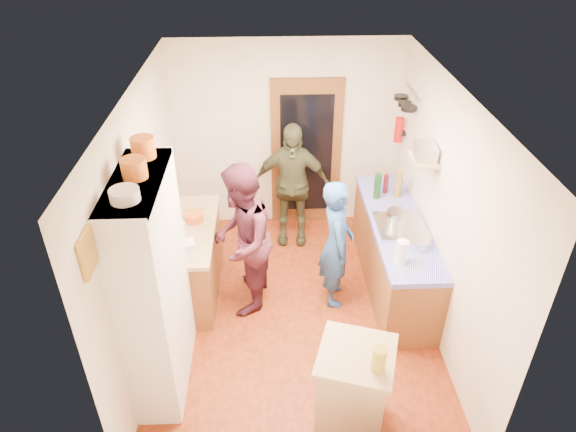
{
  "coord_description": "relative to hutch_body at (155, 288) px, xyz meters",
  "views": [
    {
      "loc": [
        -0.26,
        -4.34,
        4.1
      ],
      "look_at": [
        -0.07,
        0.15,
        1.22
      ],
      "focal_mm": 32.0,
      "sensor_mm": 36.0,
      "label": 1
    }
  ],
  "objects": [
    {
      "name": "door_glass",
      "position": [
        1.55,
        2.74,
        -0.05
      ],
      "size": [
        0.7,
        0.02,
        1.7
      ],
      "primitive_type": "cube",
      "color": "black",
      "rests_on": "door_frame"
    },
    {
      "name": "cutting_board",
      "position": [
        1.69,
        -0.6,
        -0.21
      ],
      "size": [
        0.42,
        0.37,
        0.02
      ],
      "primitive_type": "cube",
      "rotation": [
        0.0,
        0.0,
        -0.3
      ],
      "color": "white",
      "rests_on": "island_top"
    },
    {
      "name": "kettle",
      "position": [
        0.05,
        1.11,
        -0.12
      ],
      "size": [
        0.16,
        0.16,
        0.16
      ],
      "primitive_type": "cylinder",
      "rotation": [
        0.0,
        0.0,
        -0.09
      ],
      "color": "white",
      "rests_on": "left_counter_top"
    },
    {
      "name": "right_counter_top",
      "position": [
        2.5,
        1.3,
        -0.23
      ],
      "size": [
        0.62,
        2.22,
        0.06
      ],
      "primitive_type": "cube",
      "color": "#060DBC",
      "rests_on": "right_counter_base"
    },
    {
      "name": "chopping_board",
      "position": [
        0.12,
        1.73,
        -0.19
      ],
      "size": [
        0.34,
        0.27,
        0.02
      ],
      "primitive_type": "cube",
      "rotation": [
        0.0,
        0.0,
        0.19
      ],
      "color": "tan",
      "rests_on": "left_counter_top"
    },
    {
      "name": "floor",
      "position": [
        1.3,
        0.8,
        -1.11
      ],
      "size": [
        3.0,
        4.0,
        0.02
      ],
      "primitive_type": "cube",
      "color": "maroon",
      "rests_on": "ground"
    },
    {
      "name": "pan_hang_c",
      "position": [
        2.7,
        2.55,
        0.81
      ],
      "size": [
        0.17,
        0.17,
        0.05
      ],
      "primitive_type": "cylinder",
      "color": "black",
      "rests_on": "pan_rail"
    },
    {
      "name": "pan_hang_b",
      "position": [
        2.7,
        2.35,
        0.8
      ],
      "size": [
        0.16,
        0.16,
        0.05
      ],
      "primitive_type": "cylinder",
      "color": "black",
      "rests_on": "pan_rail"
    },
    {
      "name": "door_frame",
      "position": [
        1.55,
        2.77,
        -0.05
      ],
      "size": [
        0.95,
        0.06,
        2.1
      ],
      "primitive_type": "cube",
      "color": "brown",
      "rests_on": "ground"
    },
    {
      "name": "bottle_b",
      "position": [
        2.48,
        1.95,
        -0.08
      ],
      "size": [
        0.07,
        0.07,
        0.25
      ],
      "primitive_type": "cylinder",
      "rotation": [
        0.0,
        0.0,
        -0.25
      ],
      "color": "#591419",
      "rests_on": "right_counter_top"
    },
    {
      "name": "wall_left",
      "position": [
        -0.21,
        0.8,
        0.2
      ],
      "size": [
        0.02,
        4.0,
        2.6
      ],
      "primitive_type": "cube",
      "color": "silver",
      "rests_on": "ground"
    },
    {
      "name": "wall_shelf",
      "position": [
        2.67,
        1.25,
        0.6
      ],
      "size": [
        0.26,
        0.42,
        0.03
      ],
      "primitive_type": "cube",
      "color": "tan",
      "rests_on": "wall_right"
    },
    {
      "name": "bottle_c",
      "position": [
        2.61,
        1.85,
        -0.03
      ],
      "size": [
        0.1,
        0.1,
        0.33
      ],
      "primitive_type": "cylinder",
      "rotation": [
        0.0,
        0.0,
        0.26
      ],
      "color": "olive",
      "rests_on": "right_counter_top"
    },
    {
      "name": "bottle_a",
      "position": [
        2.35,
        1.82,
        -0.04
      ],
      "size": [
        0.1,
        0.1,
        0.33
      ],
      "primitive_type": "cylinder",
      "rotation": [
        0.0,
        0.0,
        -0.17
      ],
      "color": "#143F14",
      "rests_on": "right_counter_top"
    },
    {
      "name": "toaster",
      "position": [
        0.15,
        0.72,
        -0.11
      ],
      "size": [
        0.27,
        0.22,
        0.18
      ],
      "primitive_type": "cube",
      "rotation": [
        0.0,
        0.0,
        0.29
      ],
      "color": "white",
      "rests_on": "left_counter_top"
    },
    {
      "name": "orange_pot_b",
      "position": [
        0.0,
        0.39,
        1.19
      ],
      "size": [
        0.2,
        0.2,
        0.18
      ],
      "primitive_type": "cylinder",
      "color": "orange",
      "rests_on": "hutch_top_shelf"
    },
    {
      "name": "ext_bracket",
      "position": [
        2.77,
        2.5,
        0.35
      ],
      "size": [
        0.06,
        0.1,
        0.04
      ],
      "primitive_type": "cube",
      "color": "black",
      "rests_on": "wall_right"
    },
    {
      "name": "orange_bowl",
      "position": [
        0.18,
        1.4,
        -0.15
      ],
      "size": [
        0.23,
        0.23,
        0.09
      ],
      "primitive_type": "cylinder",
      "rotation": [
        0.0,
        0.0,
        -0.09
      ],
      "color": "orange",
      "rests_on": "left_counter_top"
    },
    {
      "name": "pot_on_hob",
      "position": [
        2.45,
        1.22,
        -0.09
      ],
      "size": [
        0.22,
        0.22,
        0.14
      ],
      "primitive_type": "cylinder",
      "color": "silver",
      "rests_on": "hob"
    },
    {
      "name": "fire_extinguisher",
      "position": [
        2.71,
        2.5,
        0.4
      ],
      "size": [
        0.11,
        0.11,
        0.32
      ],
      "primitive_type": "cylinder",
      "color": "red",
      "rests_on": "wall_right"
    },
    {
      "name": "left_counter_top",
      "position": [
        0.1,
        1.25,
        -0.23
      ],
      "size": [
        0.64,
        1.44,
        0.05
      ],
      "primitive_type": "cube",
      "color": "tan",
      "rests_on": "left_counter_base"
    },
    {
      "name": "oil_jar",
      "position": [
        1.86,
        -0.83,
        -0.08
      ],
      "size": [
        0.14,
        0.14,
        0.22
      ],
      "primitive_type": "cylinder",
      "rotation": [
        0.0,
        0.0,
        -0.3
      ],
      "color": "#AD9E2D",
      "rests_on": "island_top"
    },
    {
      "name": "right_counter_base",
      "position": [
        2.5,
        1.3,
        -0.68
      ],
      "size": [
        0.6,
        2.2,
        0.84
      ],
      "primitive_type": "cube",
      "color": "brown",
      "rests_on": "ground"
    },
    {
      "name": "hutch_body",
      "position": [
        0.0,
        0.0,
        0.0
      ],
      "size": [
        0.4,
        1.2,
        2.2
      ],
      "primitive_type": "cube",
      "color": "white",
      "rests_on": "ground"
    },
    {
      "name": "wall_back",
      "position": [
        1.3,
        2.81,
        0.2
      ],
      "size": [
        3.0,
        0.02,
        2.6
      ],
      "primitive_type": "cube",
      "color": "silver",
      "rests_on": "ground"
    },
    {
      "name": "person_left",
      "position": [
        0.77,
        1.03,
        -0.21
      ],
      "size": [
        0.78,
        0.95,
        1.78
      ],
      "primitive_type": "imported",
      "rotation": [
        0.0,
        0.0,
        -1.71
      ],
      "color": "#441A29",
      "rests_on": "ground"
    },
    {
      "name": "wall_front",
      "position": [
        1.3,
        -1.21,
        0.2
      ],
      "size": [
        3.0,
        0.02,
        2.6
      ],
      "primitive_type": "cube",
      "color": "silver",
      "rests_on": "ground"
    },
    {
      "name": "pan_hang_a",
      "position": [
        2.7,
        2.15,
        0.82
      ],
      "size": [
        0.18,
        0.18,
        0.05
      ],
      "primitive_type": "cylinder",
      "color": "black",
      "rests_on": "pan_rail"
    },
    {
      "name": "person_hob",
      "position": [
        1.8,
        1.03,
        -0.32
      ],
      "size": [
        0.38,
        0.57,
        1.55
      ],
      "primitive_type": "imported",
      "rotation": [
        0.0,
        0.0,
        1.56
      ],
      "color": "#264C8F",
      "rests_on": "ground"
    },
    {
      "name": "radio",
      "position": [
        2.67,
        1.25,
        0.69
      ],
      "size": [
        0.25,
        0.32,
        0.15
      ],
      "primitive_type": "cube",
      "rotation": [
        0.0,
        0.0,
        -0.11
      ],
      "color": "silver",
      "rests_on": "wall_shelf"
    },
    {
      "name": "left_counter_base",
      "position": [
        0.1,
        1.25,
        -0.68
      ],
      "size": [
        0.6,
        1.4,
        0.85
      ],
      "primitive_type": "cube",
      "color": "brown",
      "rests_on": "ground"
    },
    {
      "name": "hob",
      "position": [
        2.5,
        1.16,
        -0.18
      ],
      "size": [
        0.55,
        0.58,
        0.04
      ],
      "primitive_type": "cube",
      "color": "silver",
      "rests_on": "right_counter_top"
    },
    {
      "name": "picture_frame",
      "position": [
        -0.18,
        -0.75,
        0.95
      ],
      "size": [
        0.03,
        0.25,
        0.3
      ],
      "primitive_type": "cube",
      "color": "gold",
      "rests_on": "wall_left"
    },
    {
      "name": "mixing_bowl",
      "position": [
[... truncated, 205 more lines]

